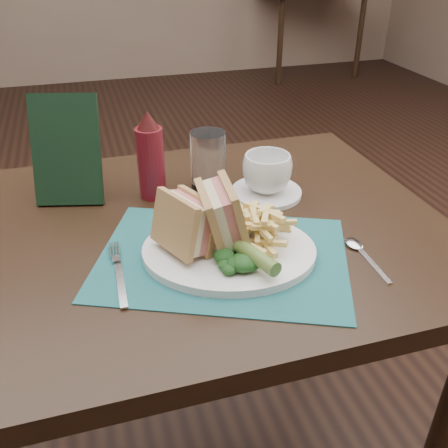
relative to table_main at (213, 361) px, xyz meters
name	(u,v)px	position (x,y,z in m)	size (l,w,h in m)	color
floor	(176,335)	(0.00, 0.50, -0.38)	(7.00, 7.00, 0.00)	black
wall_back	(99,80)	(0.00, 4.00, -0.38)	(6.00, 6.00, 0.00)	gray
table_main	(213,361)	(0.00, 0.00, 0.00)	(0.90, 0.75, 0.75)	black
table_bg_right	(306,32)	(1.95, 3.75, 0.00)	(0.90, 0.75, 0.75)	black
placemat	(223,257)	(-0.01, -0.12, 0.38)	(0.42, 0.30, 0.00)	#1C595B
plate	(229,251)	(0.00, -0.12, 0.38)	(0.30, 0.24, 0.01)	white
sandwich_half_a	(175,227)	(-0.09, -0.11, 0.44)	(0.06, 0.10, 0.09)	tan
sandwich_half_b	(210,215)	(-0.02, -0.09, 0.45)	(0.06, 0.11, 0.10)	tan
kale_garnish	(240,259)	(0.00, -0.17, 0.41)	(0.11, 0.08, 0.03)	#153A15
pickle_spear	(251,253)	(0.02, -0.18, 0.41)	(0.02, 0.02, 0.12)	#4D6B28
fries_pile	(261,222)	(0.06, -0.10, 0.42)	(0.18, 0.20, 0.06)	#E8CC74
fork	(119,271)	(-0.19, -0.12, 0.38)	(0.03, 0.17, 0.01)	silver
spoon	(367,257)	(0.23, -0.19, 0.38)	(0.03, 0.15, 0.01)	silver
saucer	(266,192)	(0.14, 0.08, 0.38)	(0.15, 0.15, 0.01)	white
coffee_cup	(267,173)	(0.14, 0.08, 0.43)	(0.10, 0.10, 0.08)	white
drinking_glass	(208,162)	(0.03, 0.14, 0.44)	(0.07, 0.07, 0.13)	white
ketchup_bottle	(150,155)	(-0.09, 0.14, 0.47)	(0.06, 0.06, 0.19)	#5C0F18
check_presenter	(66,150)	(-0.25, 0.18, 0.48)	(0.13, 0.01, 0.22)	black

